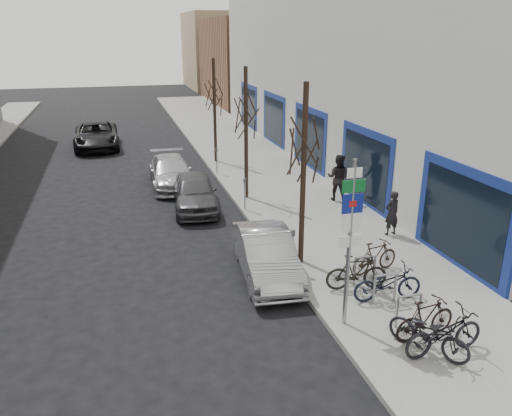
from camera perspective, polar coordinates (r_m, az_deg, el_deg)
ground at (r=11.85m, az=-0.97°, el=-15.30°), size 120.00×120.00×0.00m
sidewalk_east at (r=21.68m, az=3.77°, el=1.51°), size 5.00×70.00×0.15m
commercial_building at (r=32.06m, az=22.45°, el=14.96°), size 20.00×32.00×10.00m
brick_building_far at (r=51.85m, az=1.68°, el=16.47°), size 12.00×14.00×8.00m
tan_building_far at (r=66.40m, az=-1.93°, el=17.57°), size 13.00×12.00×9.00m
highway_sign_pole at (r=11.43m, az=10.71°, el=-2.99°), size 0.55×0.10×4.20m
bike_rack at (r=13.30m, az=14.54°, el=-8.51°), size 0.66×2.26×0.83m
tree_near at (r=14.12m, az=5.59°, el=8.56°), size 1.80×1.80×5.50m
tree_mid at (r=20.24m, az=-1.17°, el=11.96°), size 1.80×1.80×5.50m
tree_far at (r=26.54m, az=-4.83°, el=13.70°), size 1.80×1.80×5.50m
meter_front at (r=14.48m, az=4.22°, el=-4.37°), size 0.10×0.08×1.27m
meter_mid at (r=19.40m, az=-1.27°, el=1.97°), size 0.10×0.08×1.27m
meter_back at (r=24.57m, az=-4.51°, el=5.69°), size 0.10×0.08×1.27m
bike_near_left at (r=11.66m, az=19.20°, el=-12.99°), size 1.46×1.85×1.12m
bike_near_right at (r=12.15m, az=18.81°, el=-11.85°), size 1.71×0.73×1.01m
bike_mid_curb at (r=13.42m, az=14.83°, el=-8.00°), size 1.89×0.72×1.13m
bike_mid_inner at (r=13.78m, az=11.44°, el=-7.16°), size 1.77×0.79×1.04m
bike_far_curb at (r=11.72m, az=20.74°, el=-12.83°), size 1.98×0.71×1.19m
bike_far_inner at (r=14.83m, az=13.44°, el=-5.42°), size 1.70×0.85×0.99m
parked_car_front at (r=14.49m, az=1.19°, el=-5.33°), size 1.79×4.22×1.35m
parked_car_mid at (r=20.12m, az=-7.00°, el=1.86°), size 2.08×4.32×1.42m
parked_car_back at (r=23.34m, az=-9.68°, el=4.09°), size 1.97×4.62×1.33m
lane_car at (r=32.34m, az=-17.78°, el=7.92°), size 2.65×5.59×1.54m
pedestrian_near at (r=17.59m, az=15.26°, el=-0.57°), size 0.63×0.47×1.56m
pedestrian_far at (r=20.75m, az=9.36°, el=3.49°), size 0.87×0.83×1.95m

